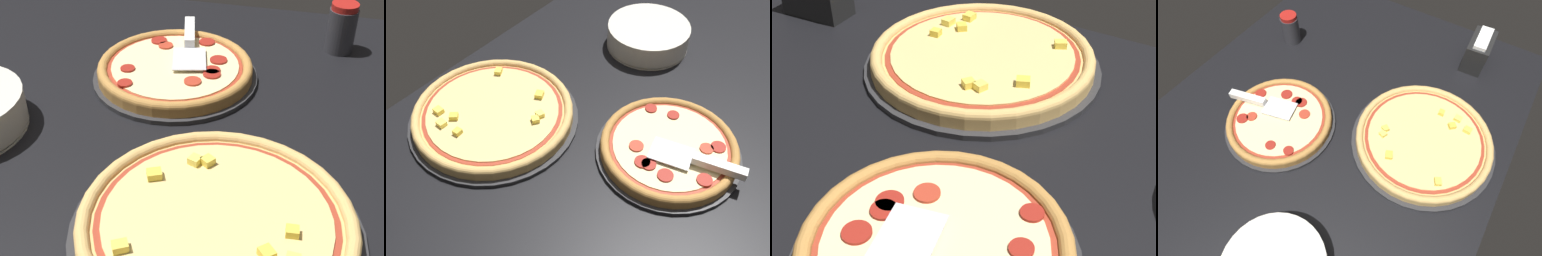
# 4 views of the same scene
# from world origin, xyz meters

# --- Properties ---
(ground_plane) EXTENTS (1.56, 1.06, 0.04)m
(ground_plane) POSITION_xyz_m (0.00, 0.00, -0.02)
(ground_plane) COLOR black
(pizza_pan_front) EXTENTS (0.34, 0.34, 0.01)m
(pizza_pan_front) POSITION_xyz_m (-0.03, -0.12, 0.01)
(pizza_pan_front) COLOR #2D2D30
(pizza_pan_front) RESTS_ON ground_plane
(pizza_front) EXTENTS (0.32, 0.32, 0.03)m
(pizza_front) POSITION_xyz_m (-0.03, -0.12, 0.03)
(pizza_front) COLOR #B77F3D
(pizza_front) RESTS_ON pizza_pan_front
(pizza_pan_back) EXTENTS (0.43, 0.43, 0.01)m
(pizza_pan_back) POSITION_xyz_m (-0.20, 0.28, 0.01)
(pizza_pan_back) COLOR #2D2D30
(pizza_pan_back) RESTS_ON ground_plane
(pizza_back) EXTENTS (0.40, 0.40, 0.04)m
(pizza_back) POSITION_xyz_m (-0.20, 0.28, 0.03)
(pizza_back) COLOR #DBAD60
(pizza_back) RESTS_ON pizza_pan_back
(serving_spatula) EXTENTS (0.09, 0.22, 0.02)m
(serving_spatula) POSITION_xyz_m (-0.03, -0.22, 0.05)
(serving_spatula) COLOR silver
(serving_spatula) RESTS_ON pizza_front
(parmesan_shaker) EXTENTS (0.06, 0.06, 0.11)m
(parmesan_shaker) POSITION_xyz_m (-0.35, -0.33, 0.06)
(parmesan_shaker) COLOR #333338
(parmesan_shaker) RESTS_ON ground_plane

